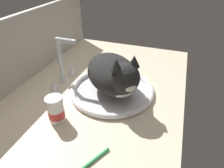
# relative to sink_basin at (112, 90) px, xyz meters

# --- Properties ---
(countertop) EXTENTS (1.21, 0.72, 0.03)m
(countertop) POSITION_rel_sink_basin_xyz_m (-0.06, 0.05, -0.03)
(countertop) COLOR beige
(countertop) RESTS_ON ground
(backsplash_wall) EXTENTS (1.21, 0.02, 0.33)m
(backsplash_wall) POSITION_rel_sink_basin_xyz_m (-0.06, 0.43, 0.12)
(backsplash_wall) COLOR beige
(backsplash_wall) RESTS_ON ground
(sink_basin) EXTENTS (0.37, 0.37, 0.02)m
(sink_basin) POSITION_rel_sink_basin_xyz_m (0.00, 0.00, 0.00)
(sink_basin) COLOR white
(sink_basin) RESTS_ON countertop
(faucet) EXTENTS (0.19, 0.11, 0.22)m
(faucet) POSITION_rel_sink_basin_xyz_m (0.00, 0.24, 0.08)
(faucet) COLOR silver
(faucet) RESTS_ON countertop
(cat) EXTENTS (0.36, 0.34, 0.19)m
(cat) POSITION_rel_sink_basin_xyz_m (-0.02, -0.02, 0.09)
(cat) COLOR black
(cat) RESTS_ON sink_basin
(pill_bottle) EXTENTS (0.06, 0.06, 0.10)m
(pill_bottle) POSITION_rel_sink_basin_xyz_m (-0.23, 0.13, 0.04)
(pill_bottle) COLOR white
(pill_bottle) RESTS_ON countertop
(toothbrush) EXTENTS (0.15, 0.08, 0.02)m
(toothbrush) POSITION_rel_sink_basin_xyz_m (-0.37, -0.05, -0.00)
(toothbrush) COLOR #3FB266
(toothbrush) RESTS_ON countertop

